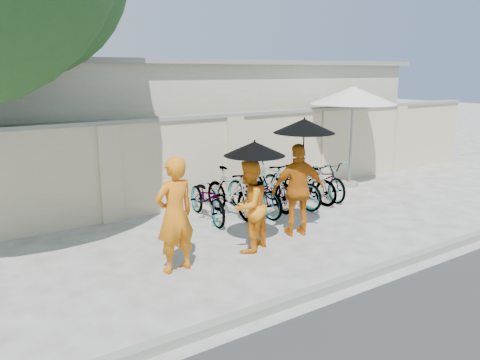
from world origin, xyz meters
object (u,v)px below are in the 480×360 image
monk_center (249,206)px  monk_right (299,190)px  patio_umbrella (353,96)px  monk_left (175,215)px

monk_center → monk_right: bearing=161.9°
monk_center → patio_umbrella: size_ratio=0.60×
monk_center → monk_right: size_ratio=0.92×
monk_left → patio_umbrella: patio_umbrella is taller
patio_umbrella → monk_center: bearing=-154.6°
monk_left → monk_center: bearing=176.6°
monk_left → monk_right: size_ratio=1.03×
monk_center → monk_left: bearing=-22.0°
monk_left → patio_umbrella: size_ratio=0.68×
patio_umbrella → monk_left: bearing=-159.3°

